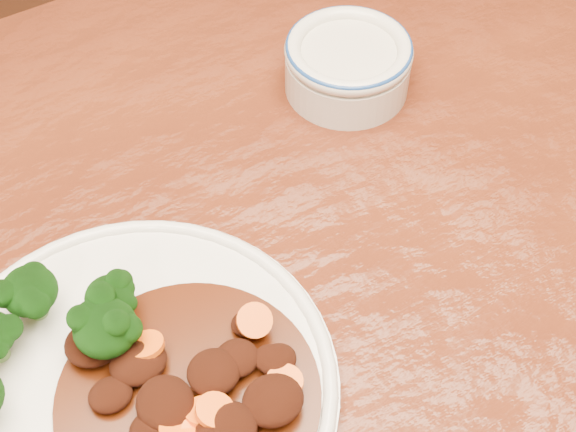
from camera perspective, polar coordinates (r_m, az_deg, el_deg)
name	(u,v)px	position (r m, az deg, el deg)	size (l,w,h in m)	color
dining_table	(310,332)	(0.71, 1.56, -8.26)	(1.61, 1.09, 0.75)	#5D2410
dinner_plate	(131,389)	(0.60, -11.09, -11.96)	(0.30, 0.30, 0.02)	silver
broccoli_florets	(47,331)	(0.59, -16.79, -7.83)	(0.14, 0.11, 0.05)	#74A455
mince_stew	(183,401)	(0.57, -7.46, -12.90)	(0.19, 0.19, 0.03)	#421B07
dip_bowl	(348,63)	(0.77, 4.28, 10.78)	(0.12, 0.12, 0.05)	beige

